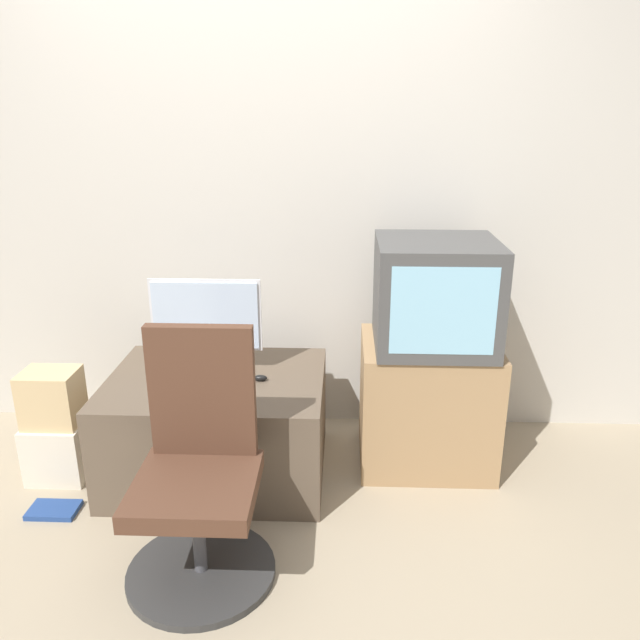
{
  "coord_description": "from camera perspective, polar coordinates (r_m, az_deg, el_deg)",
  "views": [
    {
      "loc": [
        0.42,
        -1.9,
        1.72
      ],
      "look_at": [
        0.31,
        0.86,
        0.75
      ],
      "focal_mm": 35.0,
      "sensor_mm": 36.0,
      "label": 1
    }
  ],
  "objects": [
    {
      "name": "side_stand",
      "position": [
        3.16,
        9.72,
        -7.41
      ],
      "size": [
        0.65,
        0.53,
        0.63
      ],
      "color": "#A37F56",
      "rests_on": "ground_plane"
    },
    {
      "name": "keyboard",
      "position": [
        2.93,
        -9.94,
        -5.46
      ],
      "size": [
        0.33,
        0.11,
        0.01
      ],
      "color": "silver",
      "rests_on": "desk"
    },
    {
      "name": "cardboard_box_upper",
      "position": [
        3.19,
        -23.32,
        -6.54
      ],
      "size": [
        0.25,
        0.2,
        0.26
      ],
      "color": "#D1B27F",
      "rests_on": "cardboard_box_lower"
    },
    {
      "name": "crt_tv",
      "position": [
        2.93,
        10.5,
        2.35
      ],
      "size": [
        0.55,
        0.52,
        0.5
      ],
      "color": "#474747",
      "rests_on": "side_stand"
    },
    {
      "name": "ground_plane",
      "position": [
        2.59,
        -8.17,
        -22.44
      ],
      "size": [
        12.0,
        12.0,
        0.0
      ],
      "primitive_type": "plane",
      "color": "tan"
    },
    {
      "name": "cardboard_box_lower",
      "position": [
        3.31,
        -22.69,
        -10.83
      ],
      "size": [
        0.27,
        0.25,
        0.28
      ],
      "color": "beige",
      "rests_on": "ground_plane"
    },
    {
      "name": "book",
      "position": [
        3.12,
        -23.16,
        -15.68
      ],
      "size": [
        0.21,
        0.14,
        0.02
      ],
      "color": "navy",
      "rests_on": "ground_plane"
    },
    {
      "name": "desk",
      "position": [
        3.08,
        -9.28,
        -9.47
      ],
      "size": [
        1.01,
        0.77,
        0.5
      ],
      "color": "brown",
      "rests_on": "ground_plane"
    },
    {
      "name": "wall_back",
      "position": [
        3.28,
        -5.16,
        11.85
      ],
      "size": [
        4.4,
        0.05,
        2.6
      ],
      "color": "beige",
      "rests_on": "ground_plane"
    },
    {
      "name": "office_chair",
      "position": [
        2.45,
        -10.99,
        -14.45
      ],
      "size": [
        0.57,
        0.57,
        0.95
      ],
      "color": "#333333",
      "rests_on": "ground_plane"
    },
    {
      "name": "main_monitor",
      "position": [
        2.98,
        -10.34,
        -0.55
      ],
      "size": [
        0.52,
        0.23,
        0.45
      ],
      "color": "silver",
      "rests_on": "desk"
    },
    {
      "name": "mouse",
      "position": [
        2.9,
        -5.47,
        -5.3
      ],
      "size": [
        0.06,
        0.03,
        0.03
      ],
      "color": "black",
      "rests_on": "desk"
    }
  ]
}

